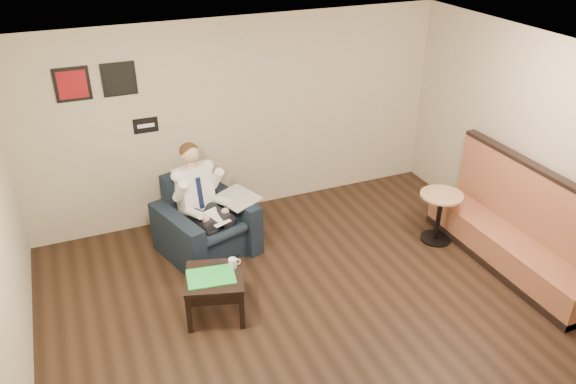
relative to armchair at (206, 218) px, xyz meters
name	(u,v)px	position (x,y,z in m)	size (l,w,h in m)	color
ground	(333,332)	(0.82, -2.04, -0.51)	(6.00, 6.00, 0.00)	black
wall_back	(240,118)	(0.82, 0.96, 0.89)	(6.00, 0.02, 2.80)	beige
wall_right	(572,169)	(3.82, -2.04, 0.89)	(0.02, 6.00, 2.80)	beige
ceiling	(346,80)	(0.82, -2.04, 2.29)	(6.00, 6.00, 0.02)	white
seating_sign	(146,125)	(-0.48, 0.95, 0.99)	(0.32, 0.02, 0.20)	black
art_print_left	(72,84)	(-1.28, 0.95, 1.64)	(0.42, 0.03, 0.42)	maroon
art_print_right	(119,79)	(-0.73, 0.95, 1.64)	(0.42, 0.03, 0.42)	black
armchair	(206,218)	(0.00, 0.00, 0.00)	(1.05, 1.05, 1.02)	black
seated_man	(210,209)	(0.04, -0.13, 0.19)	(0.66, 1.00, 1.39)	white
lap_papers	(216,217)	(0.07, -0.23, 0.12)	(0.23, 0.33, 0.01)	white
newspaper	(237,198)	(0.44, 0.03, 0.18)	(0.44, 0.55, 0.01)	silver
side_table	(216,294)	(-0.25, -1.24, -0.25)	(0.63, 0.63, 0.51)	black
green_folder	(211,277)	(-0.28, -1.25, 0.01)	(0.51, 0.37, 0.01)	#2AD44B
coffee_mug	(233,263)	(-0.01, -1.17, 0.06)	(0.09, 0.09, 0.11)	white
smartphone	(219,265)	(-0.14, -1.08, 0.01)	(0.16, 0.08, 0.01)	black
banquette	(514,220)	(3.41, -1.75, 0.14)	(0.61, 2.54, 1.30)	#955539
cafe_table	(439,217)	(2.94, -0.94, -0.16)	(0.57, 0.57, 0.70)	tan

